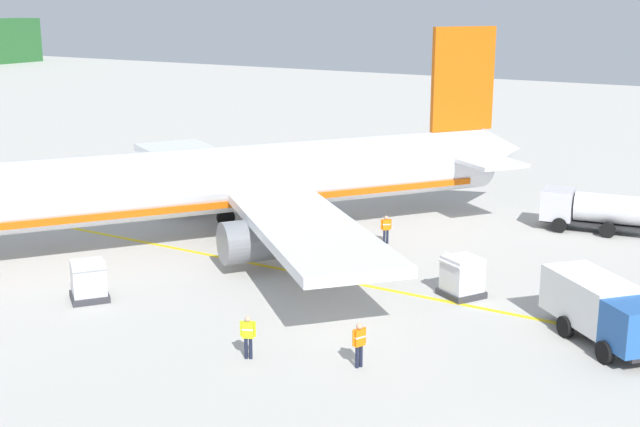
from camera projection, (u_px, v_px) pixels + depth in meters
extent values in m
cylinder|color=silver|center=(212.00, 181.00, 47.84)|extent=(31.52, 23.99, 3.80)
cone|color=silver|center=(500.00, 150.00, 55.21)|extent=(4.48, 4.49, 3.23)
cube|color=silver|center=(305.00, 227.00, 40.63)|extent=(14.20, 15.17, 0.50)
cylinder|color=slate|center=(252.00, 241.00, 42.68)|extent=(3.88, 3.65, 2.20)
cube|color=silver|center=(204.00, 162.00, 56.91)|extent=(12.05, 16.29, 0.50)
cylinder|color=slate|center=(189.00, 189.00, 54.08)|extent=(3.88, 3.65, 2.20)
cube|color=#D8590C|center=(463.00, 79.00, 52.85)|extent=(3.79, 2.85, 6.50)
cube|color=silver|center=(460.00, 153.00, 54.03)|extent=(8.64, 10.33, 0.24)
cube|color=#D8590C|center=(213.00, 198.00, 48.10)|extent=(28.48, 21.75, 0.36)
cylinder|color=black|center=(253.00, 239.00, 46.83)|extent=(1.10, 0.92, 1.10)
cylinder|color=gray|center=(253.00, 225.00, 46.63)|extent=(0.20, 0.20, 0.50)
cylinder|color=black|center=(226.00, 217.00, 51.46)|extent=(1.10, 0.92, 1.10)
cylinder|color=gray|center=(225.00, 205.00, 51.26)|extent=(0.20, 0.20, 0.50)
cube|color=silver|center=(558.00, 204.00, 50.90)|extent=(2.43, 2.09, 1.80)
cube|color=#192333|center=(544.00, 197.00, 51.14)|extent=(1.84, 0.33, 0.94)
cylinder|color=silver|center=(611.00, 209.00, 49.73)|extent=(2.35, 4.33, 1.80)
cube|color=#262628|center=(594.00, 223.00, 50.32)|extent=(2.37, 6.29, 0.16)
cylinder|color=black|center=(559.00, 225.00, 50.07)|extent=(0.40, 0.93, 0.90)
cylinder|color=black|center=(564.00, 217.00, 52.03)|extent=(0.40, 0.93, 0.90)
cylinder|color=black|center=(608.00, 230.00, 49.01)|extent=(0.40, 0.93, 0.90)
cylinder|color=black|center=(611.00, 221.00, 50.96)|extent=(0.40, 0.93, 0.90)
cube|color=#2659A5|center=(637.00, 326.00, 31.89)|extent=(2.84, 2.81, 1.80)
cube|color=white|center=(590.00, 299.00, 34.66)|extent=(4.44, 4.60, 1.92)
cube|color=#262628|center=(601.00, 330.00, 34.08)|extent=(5.15, 5.50, 0.16)
cylinder|color=black|center=(605.00, 352.00, 32.12)|extent=(0.81, 0.86, 0.90)
cylinder|color=black|center=(611.00, 321.00, 35.24)|extent=(0.81, 0.86, 0.90)
cylinder|color=black|center=(565.00, 327.00, 34.63)|extent=(0.81, 0.86, 0.90)
cube|color=#333338|center=(461.00, 293.00, 39.44)|extent=(2.35, 2.35, 0.30)
cube|color=silver|center=(462.00, 274.00, 39.20)|extent=(2.08, 2.08, 1.62)
cube|color=silver|center=(454.00, 262.00, 38.79)|extent=(1.30, 1.65, 0.56)
cube|color=#333338|center=(90.00, 296.00, 38.99)|extent=(2.36, 2.36, 0.30)
cube|color=silver|center=(88.00, 278.00, 38.76)|extent=(2.08, 2.08, 1.54)
cube|color=silver|center=(89.00, 268.00, 38.14)|extent=(1.57, 1.40, 0.55)
cylinder|color=#191E33|center=(246.00, 348.00, 32.55)|extent=(0.14, 0.14, 0.87)
cylinder|color=#191E33|center=(251.00, 348.00, 32.53)|extent=(0.14, 0.14, 0.87)
cube|color=#CCE519|center=(248.00, 330.00, 32.35)|extent=(0.39, 0.49, 0.65)
cube|color=silver|center=(248.00, 329.00, 32.34)|extent=(0.40, 0.51, 0.06)
sphere|color=tan|center=(248.00, 319.00, 32.24)|extent=(0.24, 0.24, 0.24)
cylinder|color=#CCE519|center=(241.00, 329.00, 32.37)|extent=(0.09, 0.09, 0.62)
cylinder|color=#CCE519|center=(255.00, 329.00, 32.31)|extent=(0.09, 0.09, 0.62)
cylinder|color=#191E33|center=(357.00, 357.00, 31.73)|extent=(0.14, 0.14, 0.88)
cylinder|color=#191E33|center=(361.00, 356.00, 31.82)|extent=(0.14, 0.14, 0.88)
cube|color=orange|center=(359.00, 337.00, 31.58)|extent=(0.49, 0.38, 0.66)
cube|color=silver|center=(359.00, 337.00, 31.57)|extent=(0.50, 0.40, 0.06)
sphere|color=tan|center=(359.00, 326.00, 31.47)|extent=(0.24, 0.24, 0.24)
cylinder|color=orange|center=(353.00, 338.00, 31.43)|extent=(0.09, 0.09, 0.63)
cylinder|color=orange|center=(365.00, 335.00, 31.72)|extent=(0.09, 0.09, 0.63)
cylinder|color=#191E33|center=(384.00, 237.00, 47.84)|extent=(0.14, 0.14, 0.81)
cylinder|color=#191E33|center=(387.00, 236.00, 47.87)|extent=(0.14, 0.14, 0.81)
cube|color=orange|center=(386.00, 225.00, 47.68)|extent=(0.46, 0.48, 0.61)
cube|color=silver|center=(386.00, 224.00, 47.68)|extent=(0.47, 0.49, 0.06)
sphere|color=tan|center=(386.00, 218.00, 47.58)|extent=(0.22, 0.22, 0.22)
cylinder|color=orange|center=(381.00, 224.00, 47.63)|extent=(0.09, 0.09, 0.58)
cylinder|color=orange|center=(391.00, 224.00, 47.72)|extent=(0.09, 0.09, 0.58)
cube|color=yellow|center=(259.00, 265.00, 44.10)|extent=(0.30, 60.00, 0.01)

